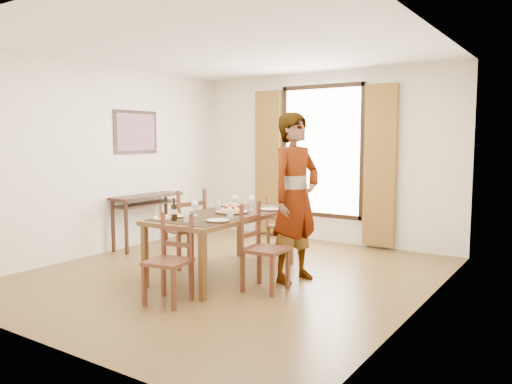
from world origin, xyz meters
The scene contains 22 objects.
ground centered at (0.00, 0.00, 0.00)m, with size 5.00×5.00×0.00m, color #4A3517.
room_shell centered at (0.00, 0.13, 1.54)m, with size 4.60×5.10×2.74m.
console_table centered at (-2.03, 0.60, 0.68)m, with size 0.38×1.20×0.80m.
dining_table centered at (-0.06, -0.04, 0.69)m, with size 0.94×1.93×0.76m.
chair_west centered at (-0.73, 0.01, 0.47)m, with size 0.56×0.56×1.01m.
chair_north centered at (-0.05, 1.30, 0.39)m, with size 0.49×0.49×0.84m.
chair_south centered at (0.11, -1.17, 0.42)m, with size 0.46×0.46×0.89m.
chair_east centered at (0.66, -0.30, 0.44)m, with size 0.45×0.45×0.95m.
man centered at (0.76, 0.24, 0.97)m, with size 0.62×0.80×1.95m, color gray.
plate_sw centered at (-0.35, -0.60, 0.78)m, with size 0.27×0.27×0.05m, color silver, non-canonical shape.
plate_se centered at (0.25, -0.56, 0.78)m, with size 0.27×0.27×0.05m, color silver, non-canonical shape.
plate_nw centered at (-0.36, 0.52, 0.78)m, with size 0.27×0.27×0.05m, color silver, non-canonical shape.
plate_ne centered at (0.25, 0.48, 0.78)m, with size 0.27×0.27×0.05m, color silver, non-canonical shape.
pasta_platter centered at (0.01, 0.02, 0.81)m, with size 0.40×0.40×0.10m, color #C34919, non-canonical shape.
caprese_plate centered at (-0.38, -0.76, 0.78)m, with size 0.20×0.20×0.04m, color silver, non-canonical shape.
wine_glass_a centered at (-0.22, -0.40, 0.85)m, with size 0.08×0.08×0.18m, color white, non-canonical shape.
wine_glass_b centered at (0.07, 0.34, 0.85)m, with size 0.08×0.08×0.18m, color white, non-canonical shape.
wine_glass_c centered at (-0.16, 0.31, 0.85)m, with size 0.08×0.08×0.18m, color white, non-canonical shape.
tumbler_a centered at (0.23, -0.31, 0.81)m, with size 0.07×0.07×0.10m, color silver.
tumbler_b centered at (-0.37, 0.23, 0.81)m, with size 0.07×0.07×0.10m, color silver.
tumbler_c centered at (0.00, -0.78, 0.81)m, with size 0.07×0.07×0.10m, color silver.
wine_bottle centered at (-0.19, -0.78, 0.88)m, with size 0.07×0.07×0.25m, color black, non-canonical shape.
Camera 1 is at (3.54, -4.76, 1.64)m, focal length 35.00 mm.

